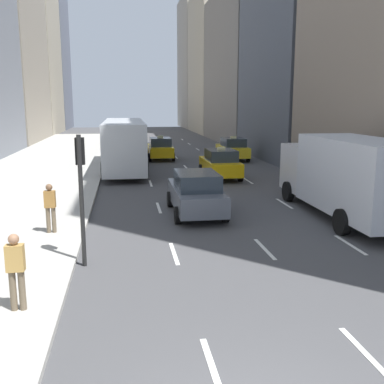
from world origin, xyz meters
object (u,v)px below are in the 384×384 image
Objects in this scene: pedestrian_near_curb at (16,268)px; traffic_light_pole at (81,179)px; taxi_second at (160,148)px; pedestrian_mid_block at (50,206)px; taxi_third at (233,149)px; taxi_lead at (220,164)px; city_bus at (124,143)px; sedan_black_near at (196,193)px; box_truck at (346,174)px.

traffic_light_pole is at bearing 69.46° from pedestrian_near_curb.
taxi_second is 2.67× the size of pedestrian_mid_block.
taxi_lead is at bearing -108.28° from taxi_third.
city_bus is at bearing 142.78° from taxi_lead.
sedan_black_near is (-2.80, -8.49, 0.00)m from taxi_lead.
city_bus is at bearing 102.44° from sedan_black_near.
sedan_black_near is at bearing -90.00° from taxi_second.
city_bus is at bearing 120.74° from box_truck.
city_bus is 16.46m from box_truck.
sedan_black_near is (-5.60, -16.97, 0.00)m from taxi_third.
taxi_third is 18.38m from box_truck.
city_bus is 15.31m from pedestrian_mid_block.
pedestrian_near_curb is at bearing -112.98° from taxi_third.
city_bus reaches higher than taxi_lead.
traffic_light_pole is (-6.75, -13.69, 1.53)m from taxi_lead.
pedestrian_mid_block is at bearing -104.44° from taxi_second.
taxi_third reaches higher than pedestrian_near_curb.
taxi_third is (5.60, -1.14, 0.00)m from taxi_second.
pedestrian_mid_block is (-2.45, -15.09, -0.72)m from city_bus.
taxi_second is at bearing 90.00° from sedan_black_near.
traffic_light_pole is at bearing -158.24° from box_truck.
taxi_second reaches higher than pedestrian_mid_block.
pedestrian_mid_block reaches higher than sedan_black_near.
taxi_third is 2.67× the size of pedestrian_near_curb.
taxi_lead and taxi_second have the same top height.
taxi_second is 2.67× the size of pedestrian_near_curb.
taxi_second is (-2.80, 9.61, 0.00)m from taxi_lead.
pedestrian_mid_block is at bearing -126.67° from taxi_lead.
sedan_black_near is 9.60m from pedestrian_near_curb.
traffic_light_pole reaches higher than pedestrian_near_curb.
taxi_lead is 10.01m from taxi_second.
taxi_lead is 8.94m from sedan_black_near.
sedan_black_near is at bearing 52.81° from traffic_light_pole.
pedestrian_near_curb is at bearing -87.94° from pedestrian_mid_block.
sedan_black_near is 0.40× the size of city_bus.
taxi_lead is 8.93m from taxi_third.
sedan_black_near is at bearing -108.27° from taxi_third.
sedan_black_near is at bearing -108.26° from taxi_lead.
sedan_black_near is at bearing 23.97° from pedestrian_mid_block.
sedan_black_near is 1.28× the size of traffic_light_pole.
box_truck reaches higher than sedan_black_near.
box_truck reaches higher than pedestrian_near_curb.
pedestrian_mid_block is at bearing -156.03° from sedan_black_near.
city_bus is 1.38× the size of box_truck.
taxi_third is at bearing 66.70° from traffic_light_pole.
city_bus is 7.04× the size of pedestrian_near_curb.
taxi_third is 2.67× the size of pedestrian_mid_block.
taxi_third is at bearing 26.62° from city_bus.
traffic_light_pole reaches higher than taxi_third.
taxi_second is 21.11m from pedestrian_mid_block.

